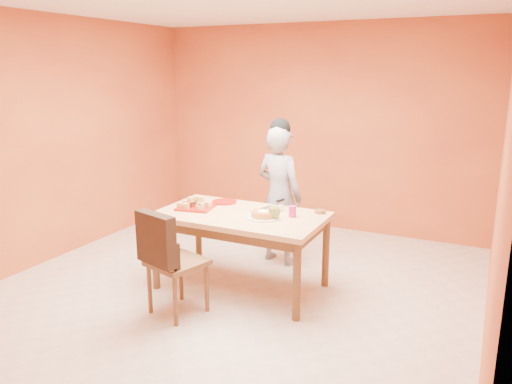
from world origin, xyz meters
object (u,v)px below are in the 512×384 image
at_px(person, 279,196).
at_px(checker_tin, 320,212).
at_px(dining_table, 241,223).
at_px(dining_chair, 176,260).
at_px(egg_ornament, 274,212).
at_px(sponge_cake, 263,214).
at_px(magenta_glass, 292,211).
at_px(red_dinner_plate, 224,202).
at_px(pastry_platter, 196,207).

bearing_deg(person, checker_tin, 156.63).
relative_size(dining_table, dining_chair, 1.67).
relative_size(person, egg_ornament, 11.07).
bearing_deg(dining_table, person, 85.72).
xyz_separation_m(dining_chair, sponge_cake, (0.51, 0.70, 0.30)).
relative_size(dining_table, magenta_glass, 15.47).
bearing_deg(person, egg_ornament, 122.74).
bearing_deg(dining_table, red_dinner_plate, 139.85).
height_order(dining_chair, red_dinner_plate, dining_chair).
relative_size(pastry_platter, magenta_glass, 3.27).
xyz_separation_m(sponge_cake, egg_ornament, (0.11, 0.01, 0.03)).
distance_m(pastry_platter, sponge_cake, 0.75).
relative_size(dining_chair, pastry_platter, 2.84).
bearing_deg(magenta_glass, person, 122.21).
bearing_deg(pastry_platter, magenta_glass, 7.97).
bearing_deg(magenta_glass, red_dinner_plate, 168.62).
bearing_deg(egg_ornament, magenta_glass, 63.97).
bearing_deg(egg_ornament, dining_chair, -117.87).
distance_m(dining_chair, sponge_cake, 0.91).
distance_m(magenta_glass, checker_tin, 0.30).
bearing_deg(magenta_glass, sponge_cake, -146.35).
height_order(dining_chair, egg_ornament, dining_chair).
xyz_separation_m(red_dinner_plate, magenta_glass, (0.83, -0.17, 0.04)).
distance_m(dining_table, magenta_glass, 0.52).
height_order(red_dinner_plate, checker_tin, checker_tin).
distance_m(person, magenta_glass, 0.80).
height_order(sponge_cake, magenta_glass, magenta_glass).
height_order(egg_ornament, checker_tin, egg_ornament).
relative_size(dining_chair, sponge_cake, 4.33).
relative_size(sponge_cake, checker_tin, 2.14).
height_order(sponge_cake, egg_ornament, egg_ornament).
bearing_deg(person, pastry_platter, 68.29).
bearing_deg(person, dining_table, 98.17).
bearing_deg(checker_tin, red_dinner_plate, -176.55).
bearing_deg(checker_tin, person, 144.19).
height_order(egg_ornament, magenta_glass, egg_ornament).
height_order(dining_table, egg_ornament, egg_ornament).
bearing_deg(checker_tin, sponge_cake, -138.11).
distance_m(person, egg_ornament, 0.88).
height_order(person, egg_ornament, person).
xyz_separation_m(pastry_platter, red_dinner_plate, (0.15, 0.30, -0.00)).
height_order(pastry_platter, magenta_glass, magenta_glass).
bearing_deg(pastry_platter, egg_ornament, -0.72).
distance_m(dining_table, sponge_cake, 0.29).
xyz_separation_m(person, sponge_cake, (0.19, -0.83, 0.03)).
height_order(dining_table, pastry_platter, pastry_platter).
height_order(dining_chair, sponge_cake, dining_chair).
bearing_deg(sponge_cake, magenta_glass, 33.65).
xyz_separation_m(egg_ornament, magenta_glass, (0.12, 0.15, -0.02)).
distance_m(sponge_cake, egg_ornament, 0.11).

